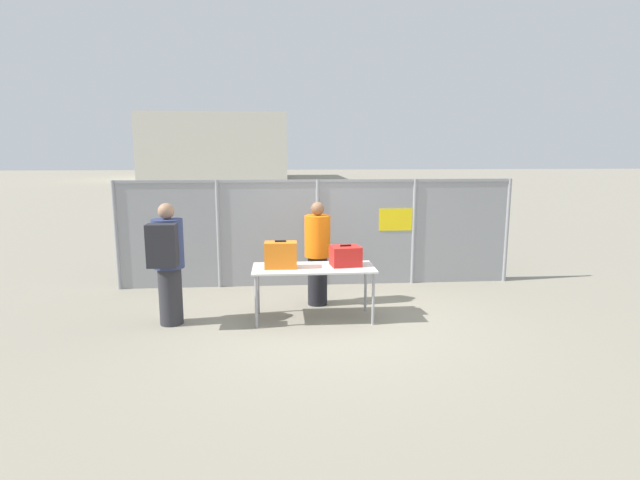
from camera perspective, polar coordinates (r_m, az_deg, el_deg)
The scene contains 9 objects.
ground_plane at distance 7.21m, azimuth 0.94°, elevation -9.25°, with size 120.00×120.00×0.00m, color gray.
fence_section at distance 8.88m, azimuth -0.19°, elevation 1.11°, with size 7.05×0.07×1.90m.
inspection_table at distance 7.10m, azimuth -0.73°, elevation -3.60°, with size 1.73×0.75×0.77m.
suitcase_orange at distance 7.03m, azimuth -4.51°, elevation -1.71°, with size 0.46×0.27×0.39m.
suitcase_red at distance 7.16m, azimuth 2.94°, elevation -1.83°, with size 0.45×0.38×0.31m.
traveler_hooded at distance 7.10m, azimuth -17.02°, elevation -2.14°, with size 0.42×0.65×1.70m.
security_worker_near at distance 7.76m, azimuth -0.29°, elevation -1.40°, with size 0.40×0.40×1.63m.
utility_trailer at distance 10.66m, azimuth 6.66°, elevation -0.56°, with size 3.89×2.14×0.74m.
distant_hangar at distance 46.18m, azimuth -11.46°, elevation 10.34°, with size 11.96×10.71×5.50m.
Camera 1 is at (-0.66, -6.77, 2.39)m, focal length 28.00 mm.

